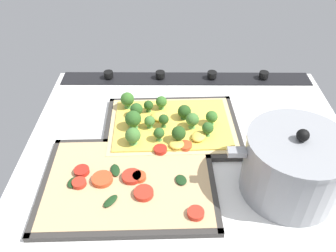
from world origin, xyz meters
TOP-DOWN VIEW (x-y plane):
  - ground_plane at (0.00, 0.00)cm, footprint 78.90×71.92cm
  - stove_control_panel at (0.00, -32.46)cm, footprint 75.74×7.00cm
  - baking_tray_front at (4.41, -8.50)cm, footprint 34.37×25.85cm
  - broccoli_pizza at (5.45, -8.11)cm, footprint 31.88×23.35cm
  - baking_tray_back at (13.58, 10.10)cm, footprint 37.26×28.00cm
  - veggie_pizza_back at (13.48, 10.07)cm, footprint 34.78×25.52cm
  - cooking_pot at (-19.47, 10.99)cm, footprint 26.76×19.96cm

SIDE VIEW (x-z plane):
  - ground_plane at x=0.00cm, z-range -3.00..0.00cm
  - baking_tray_back at x=13.58cm, z-range -0.28..1.02cm
  - baking_tray_front at x=4.41cm, z-range -0.28..1.02cm
  - stove_control_panel at x=0.00cm, z-range -0.75..1.85cm
  - veggie_pizza_back at x=13.48cm, z-range 0.13..2.03cm
  - broccoli_pizza at x=5.45cm, z-range -0.88..5.26cm
  - cooking_pot at x=-19.47cm, z-range -1.15..14.69cm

